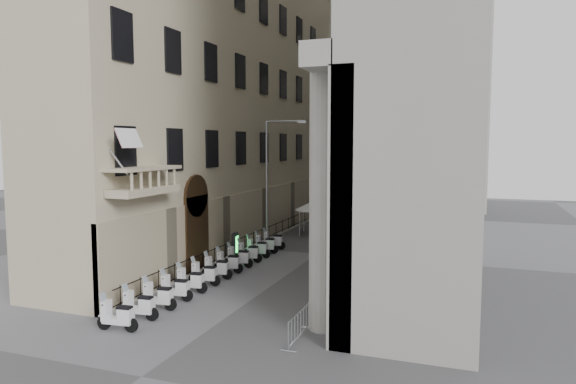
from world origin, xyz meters
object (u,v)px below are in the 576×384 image
scooter_0 (118,331)px  street_lamp (272,171)px  pedestrian_a (345,229)px  security_tent (319,205)px  pedestrian_b (360,218)px  info_kiosk (235,247)px

scooter_0 → street_lamp: 18.47m
street_lamp → pedestrian_a: size_ratio=4.77×
security_tent → pedestrian_b: size_ratio=1.86×
street_lamp → info_kiosk: 6.93m
scooter_0 → security_tent: security_tent is taller
scooter_0 → info_kiosk: (-0.92, 12.37, 0.90)m
security_tent → info_kiosk: size_ratio=1.98×
scooter_0 → pedestrian_a: 21.35m
info_kiosk → pedestrian_b: pedestrian_b is taller
street_lamp → pedestrian_a: 7.16m
street_lamp → pedestrian_b: (4.43, 9.41, -4.42)m
security_tent → pedestrian_a: size_ratio=1.88×
pedestrian_a → street_lamp: bearing=16.6°
info_kiosk → street_lamp: bearing=74.3°
street_lamp → scooter_0: bearing=-97.1°
security_tent → street_lamp: street_lamp is taller
security_tent → pedestrian_a: (2.64, -2.11, -1.45)m
scooter_0 → pedestrian_a: bearing=-16.7°
info_kiosk → scooter_0: bearing=-97.5°
scooter_0 → security_tent: bearing=-9.3°
info_kiosk → pedestrian_a: pedestrian_a is taller
pedestrian_b → security_tent: bearing=68.9°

